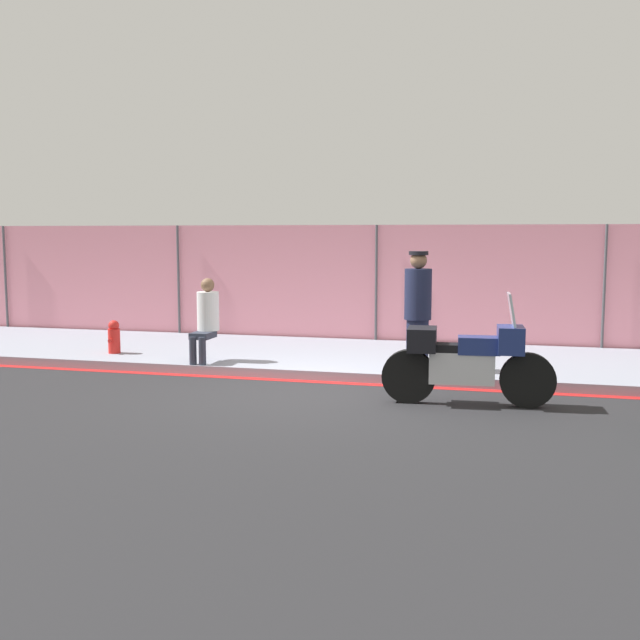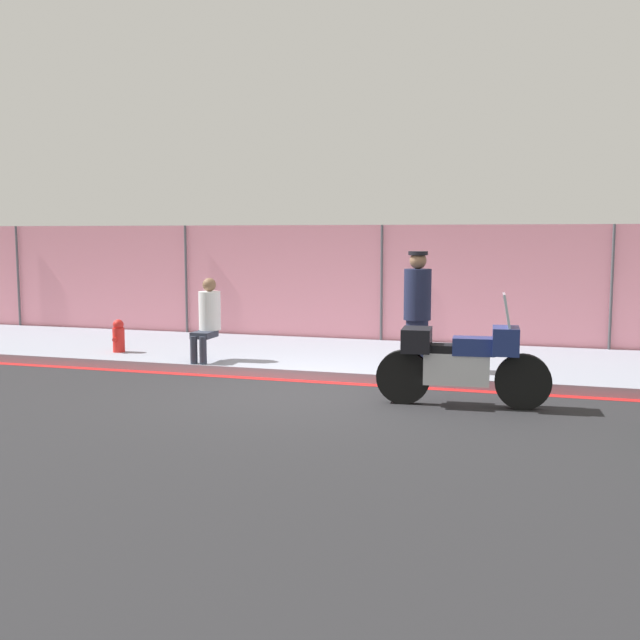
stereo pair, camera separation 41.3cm
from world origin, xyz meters
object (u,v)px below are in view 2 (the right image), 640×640
object	(u,v)px
person_seated_on_curb	(208,315)
fire_hydrant	(119,336)
officer_standing	(417,310)
motorcycle	(461,361)

from	to	relation	value
person_seated_on_curb	fire_hydrant	distance (m)	1.94
officer_standing	motorcycle	bearing A→B (deg)	-62.97
motorcycle	officer_standing	distance (m)	1.87
motorcycle	person_seated_on_curb	world-z (taller)	person_seated_on_curb
officer_standing	fire_hydrant	size ratio (longest dim) A/B	3.13
officer_standing	person_seated_on_curb	xyz separation A→B (m)	(-3.36, -0.10, -0.17)
person_seated_on_curb	motorcycle	bearing A→B (deg)	-19.82
motorcycle	fire_hydrant	xyz separation A→B (m)	(-6.03, 1.85, -0.16)
officer_standing	fire_hydrant	distance (m)	5.25
officer_standing	fire_hydrant	world-z (taller)	officer_standing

